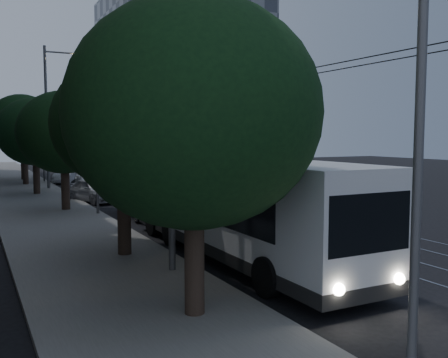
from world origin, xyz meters
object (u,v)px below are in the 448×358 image
car_white_c (64,175)px  car_white_d (69,171)px  car_white_a (94,190)px  pickup_silver (154,200)px  streetlamp_far (52,104)px  trolleybus (233,204)px  streetlamp_near (184,89)px  car_white_b (91,179)px

car_white_c → car_white_d: bearing=92.7°
car_white_a → car_white_c: (0.51, 13.51, -0.09)m
pickup_silver → streetlamp_far: size_ratio=0.55×
streetlamp_far → car_white_d: bearing=73.8°
trolleybus → streetlamp_near: streetlamp_near is taller
car_white_a → car_white_d: size_ratio=0.97×
car_white_c → pickup_silver: bearing=-68.6°
trolleybus → streetlamp_near: bearing=-153.1°
car_white_b → car_white_d: size_ratio=1.19×
trolleybus → car_white_d: 33.40m
pickup_silver → car_white_b: size_ratio=1.09×
pickup_silver → car_white_a: size_ratio=1.34×
car_white_d → streetlamp_near: 34.94m
streetlamp_near → trolleybus: bearing=27.1°
car_white_a → streetlamp_far: bearing=81.2°
car_white_a → trolleybus: bearing=-102.2°
car_white_d → car_white_a: bearing=-96.7°
car_white_b → streetlamp_near: (-2.59, -24.55, 4.61)m
pickup_silver → car_white_a: bearing=108.9°
car_white_c → car_white_d: 4.07m
car_white_b → car_white_c: size_ratio=1.35×
car_white_c → streetlamp_near: bearing=-74.7°
pickup_silver → car_white_b: pickup_silver is taller
car_white_a → car_white_c: car_white_a is taller
car_white_d → streetlamp_near: (-2.70, -34.53, 4.62)m
pickup_silver → streetlamp_near: 11.70m
pickup_silver → streetlamp_near: (-2.68, -10.42, 4.58)m
car_white_c → car_white_b: bearing=-62.4°
streetlamp_near → streetlamp_far: streetlamp_far is taller
car_white_b → streetlamp_far: bearing=167.7°
streetlamp_far → car_white_c: bearing=73.4°
car_white_d → trolleybus: bearing=-92.2°
car_white_a → streetlamp_near: size_ratio=0.49×
pickup_silver → streetlamp_far: (-2.66, 14.88, 5.52)m
trolleybus → car_white_c: 29.49m
streetlamp_near → car_white_a: bearing=86.3°
car_white_d → streetlamp_far: bearing=-107.6°
pickup_silver → car_white_c: pickup_silver is taller
streetlamp_near → streetlamp_far: 25.32m
car_white_b → pickup_silver: bearing=-85.5°
trolleybus → car_white_d: trolleybus is taller
car_white_b → streetlamp_far: 6.17m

